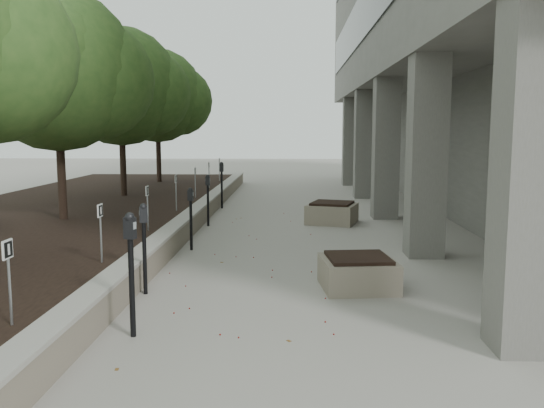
# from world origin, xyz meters

# --- Properties ---
(ground) EXTENTS (90.00, 90.00, 0.00)m
(ground) POSITION_xyz_m (0.00, 0.00, 0.00)
(ground) COLOR gray
(ground) RESTS_ON ground
(retaining_wall) EXTENTS (0.39, 26.00, 0.50)m
(retaining_wall) POSITION_xyz_m (-1.82, 9.00, 0.25)
(retaining_wall) COLOR gray
(retaining_wall) RESTS_ON ground
(planting_bed) EXTENTS (7.00, 26.00, 0.40)m
(planting_bed) POSITION_xyz_m (-5.50, 9.00, 0.20)
(planting_bed) COLOR black
(planting_bed) RESTS_ON ground
(crabapple_tree_3) EXTENTS (4.60, 4.00, 5.44)m
(crabapple_tree_3) POSITION_xyz_m (-4.80, 8.00, 3.12)
(crabapple_tree_3) COLOR #2D501E
(crabapple_tree_3) RESTS_ON planting_bed
(crabapple_tree_4) EXTENTS (4.60, 4.00, 5.44)m
(crabapple_tree_4) POSITION_xyz_m (-4.80, 13.00, 3.12)
(crabapple_tree_4) COLOR #2D501E
(crabapple_tree_4) RESTS_ON planting_bed
(crabapple_tree_5) EXTENTS (4.60, 4.00, 5.44)m
(crabapple_tree_5) POSITION_xyz_m (-4.80, 18.00, 3.12)
(crabapple_tree_5) COLOR #2D501E
(crabapple_tree_5) RESTS_ON planting_bed
(parking_sign_2) EXTENTS (0.04, 0.22, 0.96)m
(parking_sign_2) POSITION_xyz_m (-2.35, 0.50, 0.88)
(parking_sign_2) COLOR black
(parking_sign_2) RESTS_ON planting_bed
(parking_sign_3) EXTENTS (0.04, 0.22, 0.96)m
(parking_sign_3) POSITION_xyz_m (-2.35, 3.50, 0.88)
(parking_sign_3) COLOR black
(parking_sign_3) RESTS_ON planting_bed
(parking_sign_4) EXTENTS (0.04, 0.22, 0.96)m
(parking_sign_4) POSITION_xyz_m (-2.35, 6.50, 0.88)
(parking_sign_4) COLOR black
(parking_sign_4) RESTS_ON planting_bed
(parking_sign_5) EXTENTS (0.04, 0.22, 0.96)m
(parking_sign_5) POSITION_xyz_m (-2.35, 9.50, 0.88)
(parking_sign_5) COLOR black
(parking_sign_5) RESTS_ON planting_bed
(parking_sign_6) EXTENTS (0.04, 0.22, 0.96)m
(parking_sign_6) POSITION_xyz_m (-2.35, 12.50, 0.88)
(parking_sign_6) COLOR black
(parking_sign_6) RESTS_ON planting_bed
(parking_sign_7) EXTENTS (0.04, 0.22, 0.96)m
(parking_sign_7) POSITION_xyz_m (-2.35, 15.50, 0.88)
(parking_sign_7) COLOR black
(parking_sign_7) RESTS_ON planting_bed
(parking_sign_8) EXTENTS (0.04, 0.22, 0.96)m
(parking_sign_8) POSITION_xyz_m (-2.35, 18.50, 0.88)
(parking_sign_8) COLOR black
(parking_sign_8) RESTS_ON planting_bed
(parking_meter_1) EXTENTS (0.18, 0.15, 1.55)m
(parking_meter_1) POSITION_xyz_m (-1.22, 1.26, 0.78)
(parking_meter_1) COLOR black
(parking_meter_1) RESTS_ON ground
(parking_meter_2) EXTENTS (0.16, 0.14, 1.42)m
(parking_meter_2) POSITION_xyz_m (-1.54, 3.09, 0.71)
(parking_meter_2) COLOR black
(parking_meter_2) RESTS_ON ground
(parking_meter_3) EXTENTS (0.14, 0.11, 1.34)m
(parking_meter_3) POSITION_xyz_m (-1.40, 6.37, 0.67)
(parking_meter_3) COLOR black
(parking_meter_3) RESTS_ON ground
(parking_meter_4) EXTENTS (0.14, 0.10, 1.38)m
(parking_meter_4) POSITION_xyz_m (-1.49, 9.42, 0.69)
(parking_meter_4) COLOR black
(parking_meter_4) RESTS_ON ground
(parking_meter_5) EXTENTS (0.16, 0.13, 1.52)m
(parking_meter_5) POSITION_xyz_m (-1.55, 12.87, 0.76)
(parking_meter_5) COLOR black
(parking_meter_5) RESTS_ON ground
(planter_front) EXTENTS (1.26, 1.26, 0.53)m
(planter_front) POSITION_xyz_m (1.80, 3.54, 0.27)
(planter_front) COLOR gray
(planter_front) RESTS_ON ground
(planter_back) EXTENTS (1.55, 1.55, 0.58)m
(planter_back) POSITION_xyz_m (1.83, 10.05, 0.29)
(planter_back) COLOR gray
(planter_back) RESTS_ON ground
(berry_scatter) EXTENTS (3.30, 14.10, 0.02)m
(berry_scatter) POSITION_xyz_m (-0.10, 5.00, 0.01)
(berry_scatter) COLOR maroon
(berry_scatter) RESTS_ON ground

